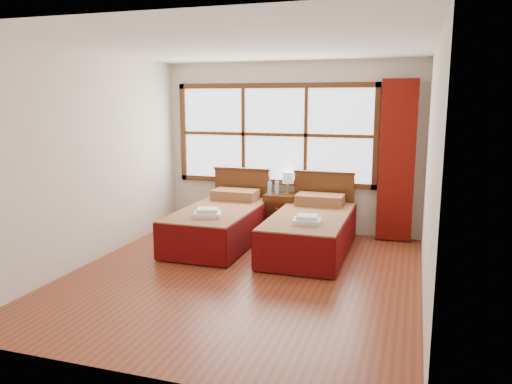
% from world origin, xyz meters
% --- Properties ---
extents(floor, '(4.50, 4.50, 0.00)m').
position_xyz_m(floor, '(0.00, 0.00, 0.00)').
color(floor, brown).
rests_on(floor, ground).
extents(ceiling, '(4.50, 4.50, 0.00)m').
position_xyz_m(ceiling, '(0.00, 0.00, 2.60)').
color(ceiling, white).
rests_on(ceiling, wall_back).
extents(wall_back, '(4.00, 0.00, 4.00)m').
position_xyz_m(wall_back, '(0.00, 2.25, 1.30)').
color(wall_back, silver).
rests_on(wall_back, floor).
extents(wall_left, '(0.00, 4.50, 4.50)m').
position_xyz_m(wall_left, '(-2.00, 0.00, 1.30)').
color(wall_left, silver).
rests_on(wall_left, floor).
extents(wall_right, '(0.00, 4.50, 4.50)m').
position_xyz_m(wall_right, '(2.00, 0.00, 1.30)').
color(wall_right, silver).
rests_on(wall_right, floor).
extents(window, '(3.16, 0.06, 1.56)m').
position_xyz_m(window, '(-0.25, 2.21, 1.50)').
color(window, white).
rests_on(window, wall_back).
extents(curtain, '(0.50, 0.16, 2.30)m').
position_xyz_m(curtain, '(1.60, 2.11, 1.17)').
color(curtain, maroon).
rests_on(curtain, wall_back).
extents(bed_left, '(1.00, 2.02, 0.97)m').
position_xyz_m(bed_left, '(-0.76, 1.20, 0.30)').
color(bed_left, '#431D0E').
rests_on(bed_left, floor).
extents(bed_right, '(1.00, 2.02, 0.97)m').
position_xyz_m(bed_right, '(0.56, 1.20, 0.30)').
color(bed_right, '#431D0E').
rests_on(bed_right, floor).
extents(nightstand, '(0.46, 0.46, 0.62)m').
position_xyz_m(nightstand, '(-0.08, 1.99, 0.31)').
color(nightstand, '#522A12').
rests_on(nightstand, floor).
extents(towels_left, '(0.43, 0.40, 0.10)m').
position_xyz_m(towels_left, '(-0.72, 0.67, 0.56)').
color(towels_left, white).
rests_on(towels_left, bed_left).
extents(towels_right, '(0.36, 0.32, 0.10)m').
position_xyz_m(towels_right, '(0.61, 0.70, 0.56)').
color(towels_right, white).
rests_on(towels_right, bed_right).
extents(lamp, '(0.17, 0.17, 0.33)m').
position_xyz_m(lamp, '(0.02, 2.05, 0.85)').
color(lamp, gold).
rests_on(lamp, nightstand).
extents(bottle_near, '(0.06, 0.06, 0.22)m').
position_xyz_m(bottle_near, '(-0.22, 1.88, 0.72)').
color(bottle_near, silver).
rests_on(bottle_near, nightstand).
extents(bottle_far, '(0.06, 0.06, 0.22)m').
position_xyz_m(bottle_far, '(-0.14, 1.98, 0.72)').
color(bottle_far, silver).
rests_on(bottle_far, nightstand).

